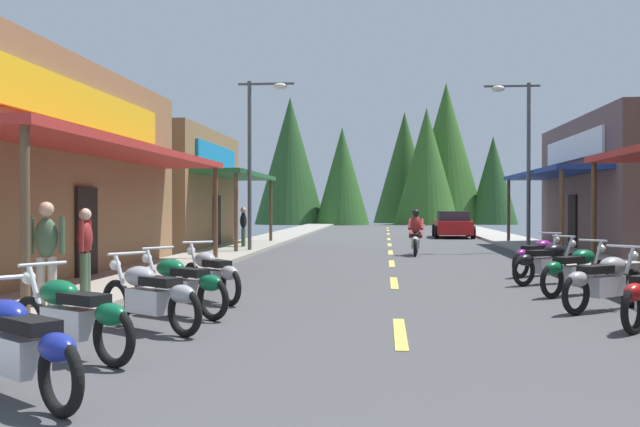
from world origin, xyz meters
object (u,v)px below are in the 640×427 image
streetlamp_right (520,142)px  motorcycle_parked_left_4 (211,274)px  motorcycle_parked_right_6 (538,256)px  streetlamp_left (258,141)px  motorcycle_parked_left_0 (18,345)px  motorcycle_parked_left_3 (180,284)px  rider_cruising_lead (416,236)px  parked_car_curbside (453,225)px  pedestrian_browsing (46,248)px  motorcycle_parked_right_4 (576,270)px  motorcycle_parked_right_5 (547,262)px  motorcycle_parked_right_3 (604,281)px  pedestrian_by_shop (85,246)px  pedestrian_waiting (243,225)px  motorcycle_parked_left_1 (71,315)px  motorcycle_parked_left_2 (150,295)px

streetlamp_right → motorcycle_parked_left_4: size_ratio=3.63×
motorcycle_parked_right_6 → motorcycle_parked_left_4: same height
streetlamp_left → motorcycle_parked_left_0: streetlamp_left is taller
motorcycle_parked_right_6 → streetlamp_right: bearing=36.0°
motorcycle_parked_left_3 → rider_cruising_lead: rider_cruising_lead is taller
rider_cruising_lead → parked_car_curbside: bearing=-6.3°
streetlamp_left → pedestrian_browsing: (-0.77, -14.77, -2.96)m
streetlamp_left → motorcycle_parked_right_4: 14.66m
streetlamp_right → motorcycle_parked_right_4: bearing=-95.8°
streetlamp_left → motorcycle_parked_left_0: (1.37, -19.80, -3.49)m
motorcycle_parked_right_5 → motorcycle_parked_right_4: bearing=-124.4°
motorcycle_parked_right_3 → motorcycle_parked_right_4: same height
motorcycle_parked_right_6 → parked_car_curbside: 21.53m
motorcycle_parked_right_3 → motorcycle_parked_left_4: size_ratio=1.01×
motorcycle_parked_left_4 → motorcycle_parked_right_5: bearing=-103.1°
motorcycle_parked_left_0 → pedestrian_by_shop: bearing=-34.6°
motorcycle_parked_right_3 → motorcycle_parked_right_6: same height
motorcycle_parked_left_4 → pedestrian_waiting: (-2.38, 15.21, 0.45)m
streetlamp_left → motorcycle_parked_right_4: bearing=-55.5°
motorcycle_parked_left_0 → rider_cruising_lead: rider_cruising_lead is taller
motorcycle_parked_right_3 → pedestrian_waiting: size_ratio=1.05×
streetlamp_right → motorcycle_parked_right_6: 10.06m
streetlamp_left → rider_cruising_lead: size_ratio=2.85×
motorcycle_parked_left_1 → motorcycle_parked_right_6: bearing=-93.7°
motorcycle_parked_right_3 → rider_cruising_lead: size_ratio=0.80×
motorcycle_parked_right_5 → streetlamp_left: bearing=91.9°
motorcycle_parked_right_5 → motorcycle_parked_right_6: size_ratio=1.09×
pedestrian_browsing → motorcycle_parked_right_4: bearing=-78.2°
pedestrian_browsing → parked_car_curbside: bearing=-24.4°
motorcycle_parked_left_3 → pedestrian_by_shop: 3.03m
streetlamp_right → motorcycle_parked_right_5: size_ratio=3.48×
streetlamp_right → motorcycle_parked_left_4: streetlamp_right is taller
streetlamp_right → rider_cruising_lead: bearing=-151.2°
motorcycle_parked_right_4 → motorcycle_parked_left_0: size_ratio=0.95×
motorcycle_parked_right_5 → pedestrian_by_shop: (-8.86, -3.20, 0.46)m
pedestrian_browsing → streetlamp_right: bearing=-39.2°
streetlamp_left → pedestrian_waiting: bearing=113.9°
motorcycle_parked_right_4 → pedestrian_waiting: bearing=81.9°
streetlamp_left → pedestrian_by_shop: 13.35m
motorcycle_parked_right_4 → motorcycle_parked_left_0: 10.48m
streetlamp_right → pedestrian_waiting: size_ratio=3.77×
rider_cruising_lead → parked_car_curbside: (2.55, 14.30, 0.03)m
motorcycle_parked_right_5 → motorcycle_parked_right_6: same height
motorcycle_parked_right_5 → motorcycle_parked_left_2: same height
motorcycle_parked_left_1 → parked_car_curbside: (7.01, 31.70, 0.20)m
motorcycle_parked_right_6 → streetlamp_left: bearing=89.5°
motorcycle_parked_left_2 → pedestrian_waiting: (-2.29, 18.32, 0.45)m
motorcycle_parked_left_4 → pedestrian_browsing: pedestrian_browsing is taller
motorcycle_parked_right_3 → motorcycle_parked_left_0: 8.93m
motorcycle_parked_right_4 → motorcycle_parked_right_3: bearing=-133.5°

